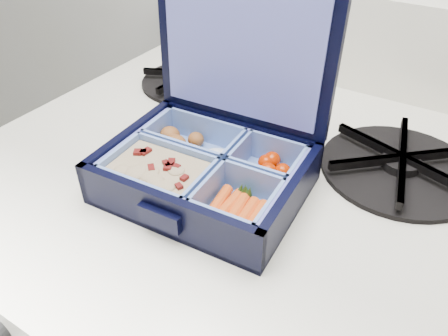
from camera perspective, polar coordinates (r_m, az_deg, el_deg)
The scene contains 4 objects.
bento_box at distance 0.50m, azimuth -2.45°, elevation -0.53°, with size 0.22×0.17×0.05m, color black, non-canonical shape.
burner_grate at distance 0.58m, azimuth 22.14°, elevation 0.78°, with size 0.19×0.19×0.03m, color black.
burner_grate_rear at distance 0.75m, azimuth -4.18°, elevation 11.65°, with size 0.17×0.17×0.02m, color black.
fork at distance 0.58m, azimuth 14.36°, elevation 1.43°, with size 0.02×0.18×0.01m, color #B1B3B9, non-canonical shape.
Camera 1 is at (0.53, 1.25, 1.28)m, focal length 35.00 mm.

